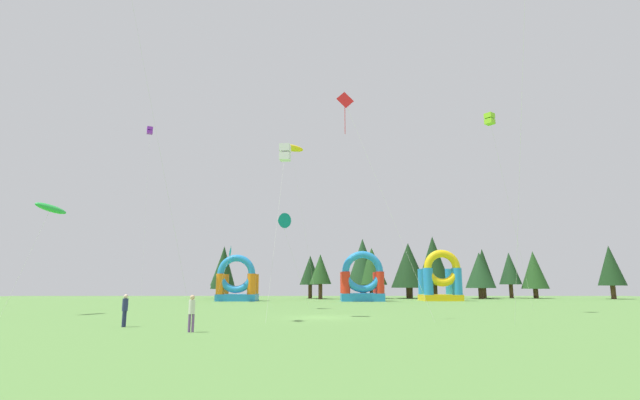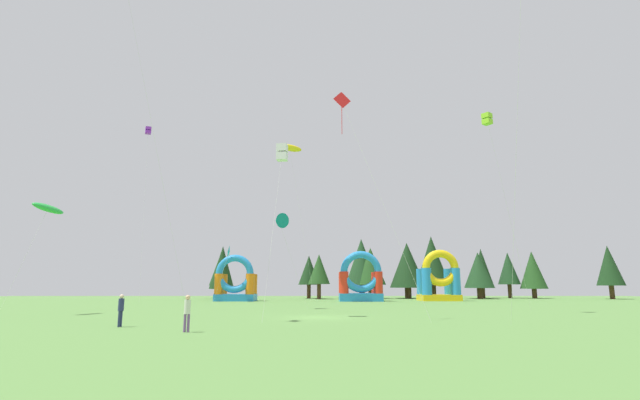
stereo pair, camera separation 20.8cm
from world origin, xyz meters
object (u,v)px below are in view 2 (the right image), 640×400
Objects in this scene: kite_purple_box at (151,131)px; kite_white_box at (284,153)px; kite_red_diamond at (344,104)px; kite_cyan_diamond at (232,253)px; person_far_side at (124,307)px; inflatable_yellow_castle at (238,284)px; kite_lime_box at (489,119)px; person_midfield at (190,310)px; kite_yellow_parafoil at (292,148)px; kite_teal_delta at (281,221)px; inflatable_orange_dome at (441,281)px; kite_green_parafoil at (51,209)px; inflatable_blue_arch at (363,283)px.

kite_purple_box reaches higher than kite_white_box.
kite_red_diamond is 34.62m from kite_cyan_diamond.
person_far_side is 38.22m from inflatable_yellow_castle.
person_midfield is at bearing -143.88° from kite_lime_box.
kite_cyan_diamond is at bearing 172.76° from kite_yellow_parafoil.
kite_yellow_parafoil is 12.52× the size of person_midfield.
inflatable_orange_dome is at bearing 46.08° from kite_teal_delta.
kite_purple_box is 3.84× the size of inflatable_yellow_castle.
kite_purple_box is at bearing -178.40° from kite_cyan_diamond.
kite_white_box is 1.37× the size of kite_teal_delta.
kite_yellow_parafoil is 19.75m from kite_purple_box.
kite_yellow_parafoil is 2.39× the size of kite_teal_delta.
kite_purple_box is at bearing 96.10° from kite_green_parafoil.
person_midfield is at bearing -108.80° from kite_white_box.
inflatable_blue_arch is (8.18, 30.17, -9.27)m from kite_white_box.
kite_red_diamond is 38.95m from inflatable_orange_dome.
kite_red_diamond is at bearing -67.46° from kite_teal_delta.
kite_yellow_parafoil is at bearing 128.32° from kite_lime_box.
person_midfield is at bearing 70.07° from person_far_side.
kite_cyan_diamond is 27.56m from kite_green_parafoil.
kite_green_parafoil is at bearing 167.80° from kite_red_diamond.
inflatable_blue_arch is (29.09, 1.80, -20.67)m from kite_purple_box.
kite_lime_box is (35.02, 1.97, 7.93)m from kite_green_parafoil.
kite_green_parafoil is 0.52× the size of kite_lime_box.
inflatable_orange_dome is (37.27, 29.17, -5.31)m from kite_green_parafoil.
person_far_side is at bearing -69.75° from kite_purple_box.
kite_purple_box is 2.65× the size of kite_teal_delta.
kite_purple_box reaches higher than person_far_side.
person_far_side is 0.24× the size of inflatable_orange_dome.
kite_green_parafoil is at bearing -123.94° from kite_yellow_parafoil.
kite_yellow_parafoil reaches higher than kite_green_parafoil.
kite_red_diamond reaches higher than kite_green_parafoil.
kite_teal_delta is at bearing -65.73° from kite_cyan_diamond.
kite_teal_delta is (17.05, 8.17, 0.18)m from kite_green_parafoil.
person_midfield is at bearing -118.23° from inflatable_orange_dome.
kite_red_diamond is 2.17× the size of kite_cyan_diamond.
kite_white_box is 1.78× the size of inflatable_orange_dome.
person_far_side is at bearing -88.60° from inflatable_yellow_castle.
kite_cyan_diamond is (-9.16, 28.70, -5.28)m from kite_white_box.
kite_purple_box is at bearing 178.05° from kite_yellow_parafoil.
kite_cyan_diamond is 0.78× the size of kite_teal_delta.
kite_teal_delta is 1.45× the size of inflatable_yellow_castle.
inflatable_blue_arch is at bearing 108.78° from kite_lime_box.
person_midfield is at bearing -93.18° from kite_yellow_parafoil.
person_far_side is at bearing -100.24° from kite_yellow_parafoil.
kite_white_box reaches higher than kite_green_parafoil.
person_far_side is at bearing -109.75° from kite_teal_delta.
kite_yellow_parafoil reaches higher than person_midfield.
kite_white_box is at bearing -74.31° from inflatable_yellow_castle.
kite_green_parafoil reaches higher than inflatable_orange_dome.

